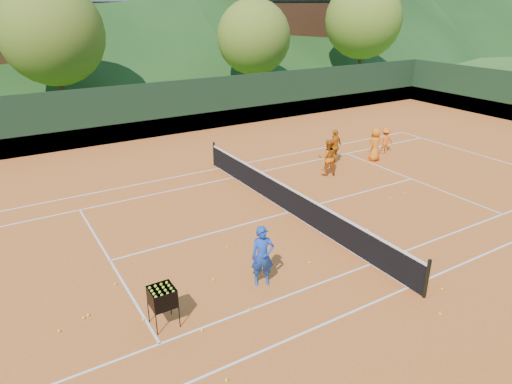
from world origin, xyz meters
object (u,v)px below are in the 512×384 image
chalet_mid (139,24)px  chalet_right (281,20)px  student_a (327,157)px  student_d (385,141)px  tennis_net (289,199)px  student_c (375,144)px  coach (263,256)px  student_b (335,147)px  ball_hopper (162,298)px

chalet_mid → chalet_right: bearing=-15.9°
student_a → chalet_mid: chalet_mid is taller
student_d → tennis_net: student_d is taller
student_c → chalet_mid: chalet_mid is taller
coach → student_a: bearing=60.4°
student_a → student_b: (1.29, 1.02, 0.01)m
chalet_mid → chalet_right: 14.56m
ball_hopper → chalet_right: chalet_right is taller
coach → tennis_net: bearing=66.9°
chalet_mid → chalet_right: size_ratio=1.06×
student_a → student_d: size_ratio=1.24×
student_c → student_d: (1.23, 0.53, -0.14)m
chalet_right → ball_hopper: bearing=-127.9°
student_a → student_c: bearing=-152.5°
student_b → student_c: (1.91, -0.66, -0.02)m
student_d → tennis_net: bearing=40.0°
chalet_right → student_d: bearing=-114.1°
chalet_mid → student_d: bearing=-86.2°
student_c → ball_hopper: student_c is taller
tennis_net → chalet_right: 36.37m
student_d → chalet_right: 29.71m
student_b → tennis_net: student_b is taller
tennis_net → chalet_mid: (6.00, 34.00, 4.47)m
student_c → coach: bearing=15.0°
student_d → ball_hopper: (-14.10, -6.73, 0.10)m
student_b → ball_hopper: bearing=15.4°
student_c → tennis_net: (-6.80, -2.66, -0.29)m
student_c → student_d: student_c is taller
coach → ball_hopper: coach is taller
student_c → ball_hopper: size_ratio=1.58×
student_a → chalet_mid: (2.39, 31.71, 4.17)m
tennis_net → chalet_mid: 34.81m
student_c → ball_hopper: 14.28m
ball_hopper → chalet_mid: size_ratio=0.08×
student_b → student_d: bearing=161.1°
chalet_right → student_c: bearing=-115.8°
student_b → ball_hopper: 12.93m
student_b → chalet_right: (15.10, 26.68, 4.42)m
student_a → ball_hopper: student_a is taller
tennis_net → chalet_right: chalet_right is taller
student_d → ball_hopper: size_ratio=1.29×
tennis_net → chalet_right: bearing=56.3°
tennis_net → coach: bearing=-134.2°
coach → student_a: 8.82m
coach → student_c: size_ratio=1.06×
student_a → chalet_right: size_ratio=0.13×
ball_hopper → student_a: bearing=31.1°
student_a → student_c: student_a is taller
tennis_net → chalet_mid: bearing=80.0°
student_b → tennis_net: 5.92m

